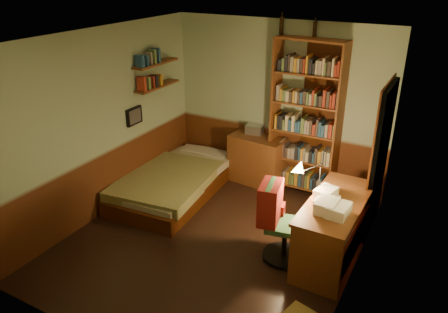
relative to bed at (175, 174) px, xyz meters
The scene contains 22 objects.
floor 1.48m from the bed, 34.48° to the right, with size 3.50×4.00×0.02m, color black.
ceiling 2.70m from the bed, 34.48° to the right, with size 3.50×4.00×0.02m, color silver.
wall_back 1.95m from the bed, 45.08° to the left, with size 3.50×0.02×2.60m, color #9DB490.
wall_left 1.39m from the bed, 124.92° to the right, with size 0.02×4.00×2.60m, color #9DB490.
wall_right 3.21m from the bed, 15.48° to the right, with size 0.02×4.00×2.60m, color #9DB490.
wall_front 3.22m from the bed, 67.18° to the right, with size 3.50×0.02×2.60m, color #9DB490.
doorway 3.03m from the bed, ahead, with size 0.06×0.90×2.00m, color black.
door_trim 2.99m from the bed, ahead, with size 0.02×0.98×2.08m, color #3F1B08.
bed is the anchor object (origin of this frame).
dresser 1.36m from the bed, 44.23° to the left, with size 0.90×0.45×0.80m, color brown.
mini_stereo 1.47m from the bed, 51.54° to the left, with size 0.27×0.21×0.15m, color #B2B2B7.
bookshelf 2.18m from the bed, 31.16° to the left, with size 1.02×0.32×2.38m, color brown.
bottle_left 2.74m from the bed, 43.60° to the left, with size 0.07×0.07×0.25m, color black.
bottle_right 2.97m from the bed, 33.92° to the left, with size 0.06×0.06×0.21m, color black.
desk 2.67m from the bed, ahead, with size 0.61×1.47×0.79m, color brown.
paper_stack 2.57m from the bed, ahead, with size 0.20×0.27×0.11m, color silver.
desk_lamp 2.52m from the bed, ahead, with size 0.16×0.16×0.54m, color black.
office_chair 2.26m from the bed, 19.36° to the right, with size 0.45×0.39×0.89m, color #326538.
red_jacket 2.29m from the bed, 24.82° to the right, with size 0.23×0.42×0.50m, color #A1211D.
wall_shelf_lower 1.38m from the bed, 147.84° to the left, with size 0.20×0.90×0.03m, color brown.
wall_shelf_upper 1.71m from the bed, 147.84° to the left, with size 0.20×0.90×0.03m, color brown.
framed_picture 1.09m from the bed, 157.75° to the right, with size 0.04×0.32×0.26m, color black.
Camera 1 is at (2.43, -4.15, 3.36)m, focal length 35.00 mm.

